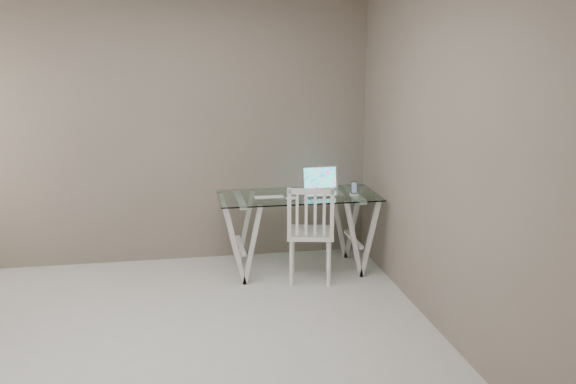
% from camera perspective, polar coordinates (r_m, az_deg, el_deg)
% --- Properties ---
extents(room, '(4.50, 4.52, 2.71)m').
position_cam_1_polar(room, '(4.10, -12.08, 6.86)').
color(room, '#BBB9B3').
rests_on(room, ground).
extents(desk, '(1.50, 0.70, 0.75)m').
position_cam_1_polar(desk, '(6.12, 0.89, -3.57)').
color(desk, silver).
rests_on(desk, ground).
extents(chair, '(0.49, 0.49, 0.91)m').
position_cam_1_polar(chair, '(5.79, 2.01, -3.34)').
color(chair, white).
rests_on(chair, ground).
extents(laptop, '(0.35, 0.30, 0.24)m').
position_cam_1_polar(laptop, '(6.12, 3.02, 0.47)').
color(laptop, silver).
rests_on(laptop, desk).
extents(keyboard, '(0.29, 0.12, 0.01)m').
position_cam_1_polar(keyboard, '(5.92, -1.69, -0.49)').
color(keyboard, silver).
rests_on(keyboard, desk).
extents(mouse, '(0.11, 0.06, 0.03)m').
position_cam_1_polar(mouse, '(5.83, 0.29, -0.56)').
color(mouse, white).
rests_on(mouse, desk).
extents(phone_dock, '(0.07, 0.07, 0.13)m').
position_cam_1_polar(phone_dock, '(6.04, 5.89, 0.04)').
color(phone_dock, white).
rests_on(phone_dock, desk).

